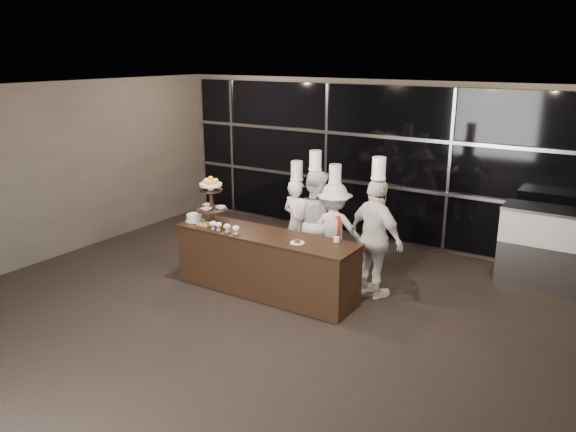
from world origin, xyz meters
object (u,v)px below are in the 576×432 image
Objects in this scene: layer_cake at (195,218)px; chef_a at (297,222)px; display_case at (548,244)px; chef_c at (334,229)px; chef_b at (315,221)px; chef_d at (376,238)px; display_stand at (211,197)px; buffet_counter at (266,263)px.

chef_a is (1.13, 1.21, -0.19)m from layer_cake.
chef_c is (-2.95, -1.32, 0.08)m from display_case.
chef_d is (1.22, -0.37, 0.04)m from chef_b.
layer_cake is 0.14× the size of chef_d.
chef_a is 0.90× the size of chef_b.
display_stand is at bearing -162.52° from chef_d.
display_case is 2.69m from chef_d.
chef_a is 0.86× the size of chef_d.
chef_b is at bearing -5.56° from chef_a.
layer_cake is 0.17× the size of chef_c.
layer_cake is 2.83m from chef_d.
buffet_counter is 9.47× the size of layer_cake.
chef_b is (1.49, 1.17, -0.11)m from layer_cake.
chef_b reaches higher than chef_a.
chef_d is at bearing 28.34° from buffet_counter.
buffet_counter is 1.56× the size of chef_c.
chef_b is (-3.29, -1.34, 0.18)m from display_case.
display_case is at bearing 27.80° from layer_cake.
layer_cake is 0.17× the size of chef_a.
chef_b is (0.36, -0.04, 0.08)m from chef_a.
display_stand is 0.37× the size of chef_b.
chef_d is at bearing 16.57° from layer_cake.
layer_cake is at bearing -132.95° from chef_a.
buffet_counter is 1.40m from layer_cake.
chef_b reaches higher than buffet_counter.
chef_b is at bearing 163.29° from chef_d.
display_case is 0.77× the size of chef_a.
buffet_counter is 1.58× the size of chef_a.
chef_b is 0.97× the size of chef_d.
chef_b reaches higher than display_stand.
display_stand is 2.48× the size of layer_cake.
display_case is at bearing 22.22° from chef_b.
display_stand is 5.14m from display_case.
display_stand is 1.52m from chef_a.
buffet_counter is at bearing 2.19° from layer_cake.
buffet_counter is 1.65m from chef_d.
chef_c reaches higher than display_stand.
buffet_counter is 1.22m from chef_a.
chef_d reaches higher than display_stand.
layer_cake is at bearing -170.82° from display_stand.
display_stand is 0.54× the size of display_case.
buffet_counter is at bearing -144.56° from display_case.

